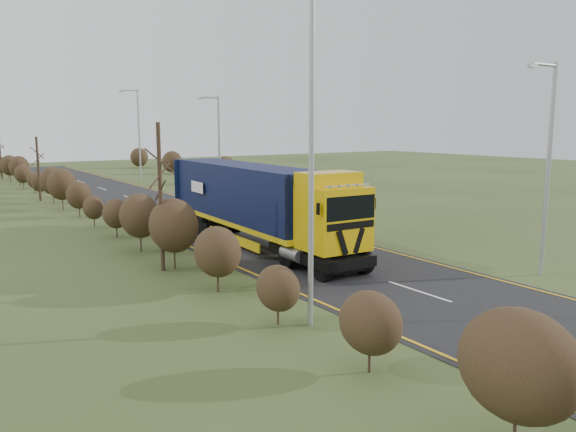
# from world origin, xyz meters

# --- Properties ---
(ground) EXTENTS (160.00, 160.00, 0.00)m
(ground) POSITION_xyz_m (0.00, 0.00, 0.00)
(ground) COLOR #35401B
(ground) RESTS_ON ground
(road) EXTENTS (8.00, 120.00, 0.02)m
(road) POSITION_xyz_m (0.00, 10.00, 0.01)
(road) COLOR black
(road) RESTS_ON ground
(layby) EXTENTS (6.00, 18.00, 0.02)m
(layby) POSITION_xyz_m (6.50, 20.00, 0.01)
(layby) COLOR #2A2725
(layby) RESTS_ON ground
(lane_markings) EXTENTS (7.52, 116.00, 0.01)m
(lane_markings) POSITION_xyz_m (0.00, 9.69, 0.03)
(lane_markings) COLOR gold
(lane_markings) RESTS_ON road
(hedgerow) EXTENTS (2.24, 102.04, 6.05)m
(hedgerow) POSITION_xyz_m (-6.00, 7.89, 1.62)
(hedgerow) COLOR #322016
(hedgerow) RESTS_ON ground
(lorry) EXTENTS (2.93, 14.79, 4.10)m
(lorry) POSITION_xyz_m (-1.01, 5.67, 2.33)
(lorry) COLOR black
(lorry) RESTS_ON ground
(car_red_hatchback) EXTENTS (2.25, 4.04, 1.30)m
(car_red_hatchback) POSITION_xyz_m (7.24, 13.57, 0.65)
(car_red_hatchback) COLOR maroon
(car_red_hatchback) RESTS_ON ground
(car_blue_sedan) EXTENTS (2.02, 4.18, 1.32)m
(car_blue_sedan) POSITION_xyz_m (8.44, 21.26, 0.66)
(car_blue_sedan) COLOR #0A103B
(car_blue_sedan) RESTS_ON ground
(streetlight_near) EXTENTS (1.77, 0.18, 8.29)m
(streetlight_near) POSITION_xyz_m (5.70, -5.09, 4.54)
(streetlight_near) COLOR #9B9EA0
(streetlight_near) RESTS_ON ground
(streetlight_mid) EXTENTS (1.73, 0.18, 8.10)m
(streetlight_mid) POSITION_xyz_m (4.65, 20.86, 4.44)
(streetlight_mid) COLOR #9B9EA0
(streetlight_mid) RESTS_ON ground
(streetlight_far) EXTENTS (2.06, 0.19, 9.71)m
(streetlight_far) POSITION_xyz_m (5.67, 41.73, 5.37)
(streetlight_far) COLOR #9B9EA0
(streetlight_far) RESTS_ON ground
(left_pole) EXTENTS (0.16, 0.16, 11.43)m
(left_pole) POSITION_xyz_m (-5.22, -4.56, 5.72)
(left_pole) COLOR #9B9EA0
(left_pole) RESTS_ON ground
(speed_sign) EXTENTS (0.65, 0.10, 2.37)m
(speed_sign) POSITION_xyz_m (4.83, 9.48, 1.66)
(speed_sign) COLOR #9B9EA0
(speed_sign) RESTS_ON ground
(warning_board) EXTENTS (0.75, 0.11, 1.98)m
(warning_board) POSITION_xyz_m (4.73, 25.20, 1.21)
(warning_board) COLOR #9B9EA0
(warning_board) RESTS_ON ground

